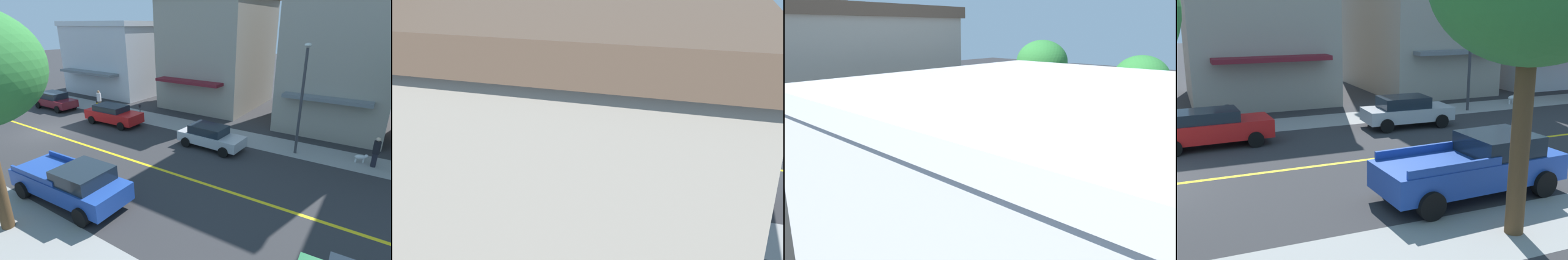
% 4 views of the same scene
% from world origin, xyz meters
% --- Properties ---
extents(tan_rowhouse, '(10.54, 8.32, 10.11)m').
position_xyz_m(tan_rowhouse, '(-14.43, 6.42, 5.06)').
color(tan_rowhouse, '#A39989').
rests_on(tan_rowhouse, ground).
extents(parking_meter, '(0.12, 0.18, 1.28)m').
position_xyz_m(parking_meter, '(-6.20, 3.66, 0.85)').
color(parking_meter, '#4C4C51').
rests_on(parking_meter, ground).
extents(street_lamp, '(0.70, 0.36, 6.53)m').
position_xyz_m(street_lamp, '(-6.24, 16.43, 4.03)').
color(street_lamp, '#38383D').
rests_on(street_lamp, ground).
extents(red_sedan_left_curb, '(2.15, 4.78, 1.51)m').
position_xyz_m(red_sedan_left_curb, '(-4.12, 2.75, 0.80)').
color(red_sedan_left_curb, red).
rests_on(red_sedan_left_curb, ground).
extents(silver_sedan_left_curb, '(2.07, 4.26, 1.45)m').
position_xyz_m(silver_sedan_left_curb, '(-4.18, 11.60, 0.76)').
color(silver_sedan_left_curb, '#B7BABF').
rests_on(silver_sedan_left_curb, ground).
extents(blue_pickup_truck, '(2.54, 5.84, 1.80)m').
position_xyz_m(blue_pickup_truck, '(4.42, 9.55, 0.91)').
color(blue_pickup_truck, '#1E429E').
rests_on(blue_pickup_truck, ground).
extents(pedestrian_black_shirt, '(0.35, 0.35, 1.74)m').
position_xyz_m(pedestrian_black_shirt, '(-6.71, 20.57, 0.92)').
color(pedestrian_black_shirt, black).
rests_on(pedestrian_black_shirt, ground).
extents(small_dog, '(0.43, 0.72, 0.54)m').
position_xyz_m(small_dog, '(-6.87, 19.93, 0.35)').
color(small_dog, silver).
rests_on(small_dog, ground).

